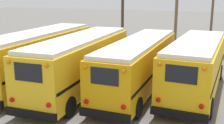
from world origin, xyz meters
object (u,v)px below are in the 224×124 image
at_px(school_bus_0, 40,55).
at_px(utility_pole, 177,2).
at_px(school_bus_1, 82,61).
at_px(school_bus_2, 139,62).
at_px(school_bus_3, 196,65).

xyz_separation_m(school_bus_0, utility_pole, (6.28, 13.34, 3.05)).
bearing_deg(school_bus_1, school_bus_0, 175.34).
height_order(school_bus_1, school_bus_2, school_bus_1).
bearing_deg(school_bus_3, utility_pole, 105.64).
relative_size(school_bus_3, utility_pole, 1.01).
bearing_deg(school_bus_2, utility_pole, 90.40).
distance_m(school_bus_2, utility_pole, 12.70).
height_order(school_bus_3, utility_pole, utility_pole).
xyz_separation_m(school_bus_0, school_bus_2, (6.37, 1.05, -0.15)).
relative_size(school_bus_0, school_bus_3, 1.12).
relative_size(school_bus_0, utility_pole, 1.13).
bearing_deg(school_bus_2, school_bus_0, -170.62).
xyz_separation_m(school_bus_3, utility_pole, (-3.27, 11.67, 3.16)).
xyz_separation_m(school_bus_2, utility_pole, (-0.09, 12.29, 3.20)).
height_order(school_bus_1, school_bus_3, school_bus_1).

